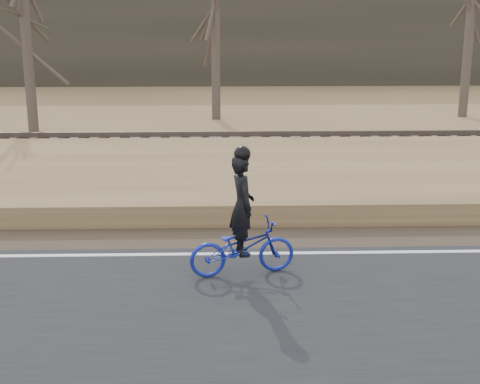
{
  "coord_description": "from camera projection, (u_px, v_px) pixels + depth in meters",
  "views": [
    {
      "loc": [
        5.26,
        -10.77,
        4.14
      ],
      "look_at": [
        5.59,
        0.5,
        1.1
      ],
      "focal_mm": 50.0,
      "sensor_mm": 36.0,
      "label": 1
    }
  ],
  "objects": [
    {
      "name": "cyclist",
      "position": [
        242.0,
        235.0,
        10.6
      ],
      "size": [
        1.8,
        0.95,
        2.1
      ],
      "rotation": [
        0.0,
        0.0,
        1.79
      ],
      "color": "#16249A",
      "rests_on": "road"
    },
    {
      "name": "bare_tree_center",
      "position": [
        215.0,
        18.0,
        25.73
      ],
      "size": [
        0.36,
        0.36,
        7.86
      ],
      "primitive_type": "cylinder",
      "color": "brown",
      "rests_on": "ground"
    },
    {
      "name": "bare_tree_right",
      "position": [
        469.0,
        32.0,
        26.49
      ],
      "size": [
        0.36,
        0.36,
        6.73
      ],
      "primitive_type": "cylinder",
      "color": "brown",
      "rests_on": "ground"
    },
    {
      "name": "treeline_backdrop",
      "position": [
        131.0,
        32.0,
        39.5
      ],
      "size": [
        120.0,
        4.0,
        6.0
      ],
      "primitive_type": "cube",
      "color": "#383328",
      "rests_on": "ground"
    },
    {
      "name": "bare_tree_near_left",
      "position": [
        27.0,
        42.0,
        22.9
      ],
      "size": [
        0.36,
        0.36,
        6.31
      ],
      "primitive_type": "cylinder",
      "color": "brown",
      "rests_on": "ground"
    },
    {
      "name": "ballast",
      "position": [
        36.0,
        155.0,
        18.99
      ],
      "size": [
        120.0,
        3.0,
        0.45
      ],
      "primitive_type": "cube",
      "color": "slate",
      "rests_on": "ground"
    },
    {
      "name": "railroad",
      "position": [
        35.0,
        144.0,
        18.91
      ],
      "size": [
        120.0,
        2.4,
        0.29
      ],
      "color": "black",
      "rests_on": "ballast"
    }
  ]
}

